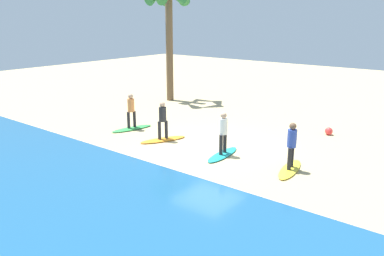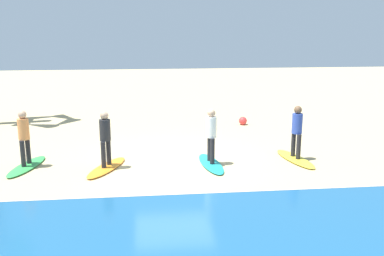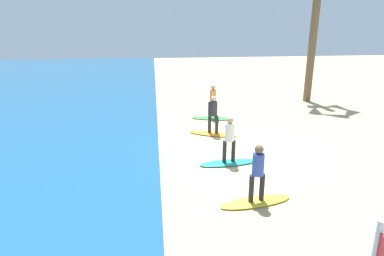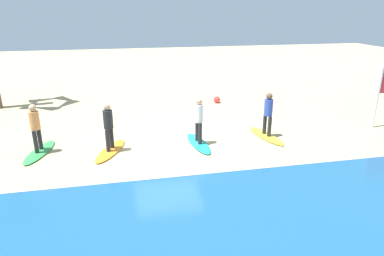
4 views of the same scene
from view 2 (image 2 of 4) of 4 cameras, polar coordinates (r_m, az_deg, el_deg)
name	(u,v)px [view 2 (image 2 of 4)]	position (r m, az deg, el deg)	size (l,w,h in m)	color
ground_plane	(173,160)	(13.68, -2.48, -4.26)	(60.00, 60.00, 0.00)	tan
surfboard_yellow	(295,159)	(14.06, 13.37, -3.94)	(2.10, 0.56, 0.09)	yellow
surfer_yellow	(297,128)	(13.80, 13.59, 0.00)	(0.32, 0.45, 1.64)	#232328
surfboard_teal	(211,164)	(13.22, 2.48, -4.68)	(2.10, 0.56, 0.09)	teal
surfer_teal	(211,132)	(12.95, 2.52, -0.50)	(0.32, 0.46, 1.64)	#232328
surfboard_orange	(107,167)	(13.10, -11.12, -5.09)	(2.10, 0.56, 0.09)	orange
surfer_orange	(105,135)	(12.83, -11.31, -0.88)	(0.32, 0.43, 1.64)	#232328
surfboard_green	(27,166)	(13.87, -20.84, -4.70)	(2.10, 0.56, 0.09)	green
surfer_green	(24,134)	(13.61, -21.18, -0.72)	(0.32, 0.45, 1.64)	#232328
beach_ball	(243,121)	(18.65, 6.68, 0.95)	(0.35, 0.35, 0.35)	#E53838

